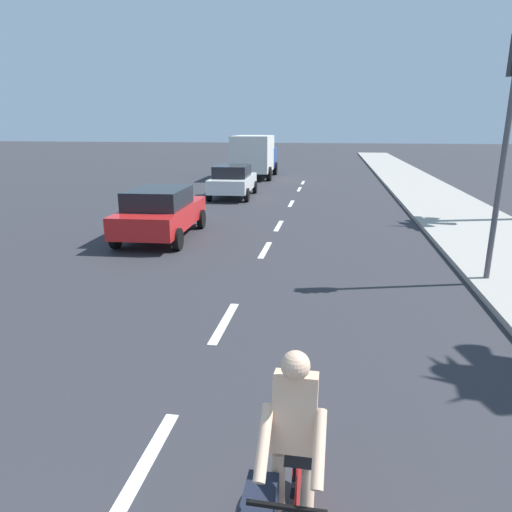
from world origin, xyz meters
The scene contains 14 objects.
ground_plane centered at (0.00, 20.00, 0.00)m, with size 160.00×160.00×0.00m, color #2D2D33.
sidewalk_strip centered at (6.69, 22.00, 0.07)m, with size 3.60×80.00×0.14m, color #9E998E.
lane_stripe_1 centered at (0.00, 3.90, 0.00)m, with size 0.16×1.80×0.01m, color white.
lane_stripe_2 centered at (0.00, 7.58, 0.00)m, with size 0.16×1.80×0.01m, color white.
lane_stripe_3 centered at (0.00, 12.67, 0.00)m, with size 0.16×1.80×0.01m, color white.
lane_stripe_4 centered at (0.00, 16.00, 0.00)m, with size 0.16×1.80×0.01m, color white.
lane_stripe_5 centered at (0.00, 20.92, 0.00)m, with size 0.16×1.80×0.01m, color white.
lane_stripe_6 centered at (0.00, 25.95, 0.00)m, with size 0.16×1.80×0.01m, color white.
lane_stripe_7 centered at (0.00, 29.08, 0.00)m, with size 0.16×1.80×0.01m, color white.
cyclist centered at (1.54, 3.13, 0.83)m, with size 0.62×1.71×1.82m.
parked_car_red centered at (-3.43, 13.61, 0.84)m, with size 2.19×4.45×1.57m.
parked_car_white centered at (-3.03, 22.44, 0.84)m, with size 2.10×4.34×1.57m.
delivery_truck centered at (-3.47, 31.53, 1.50)m, with size 2.79×6.29×2.80m.
traffic_signal centered at (5.29, 10.59, 3.61)m, with size 0.28×0.33×5.20m.
Camera 1 is at (1.80, 0.16, 3.40)m, focal length 32.24 mm.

